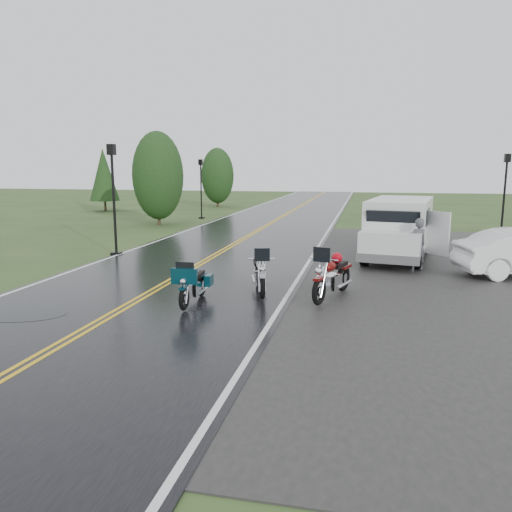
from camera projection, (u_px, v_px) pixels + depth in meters
The scene contains 13 objects.
ground at pixel (135, 303), 13.02m from camera, with size 120.00×120.00×0.00m, color #2D471E.
road at pixel (234, 245), 22.62m from camera, with size 8.00×100.00×0.04m, color black.
motorcycle_red at pixel (319, 280), 12.44m from camera, with size 0.89×2.44×1.44m, color #590B0A, non-canonical shape.
motorcycle_teal at pixel (184, 289), 12.01m from camera, with size 0.73×2.01×1.19m, color #042B35, non-canonical shape.
motorcycle_silver at pixel (262, 277), 13.05m from camera, with size 0.81×2.24×1.32m, color #A3A4AB, non-canonical shape.
van_white at pixel (366, 234), 17.61m from camera, with size 2.23×5.96×2.34m, color silver, non-canonical shape.
person_at_van at pixel (417, 246), 16.68m from camera, with size 0.65×0.43×1.80m, color #47484C.
lamp_post_near_left at pixel (114, 200), 19.72m from camera, with size 0.38×0.38×4.42m, color black, non-canonical shape.
lamp_post_far_left at pixel (201, 189), 33.92m from camera, with size 0.35×0.35×4.05m, color black, non-canonical shape.
lamp_post_far_right at pixel (504, 197), 23.67m from camera, with size 0.36×0.36×4.15m, color black, non-canonical shape.
tree_left_mid at pixel (158, 185), 30.08m from camera, with size 3.07×3.07×4.80m, color #1E3D19, non-canonical shape.
tree_left_far at pixel (218, 182), 44.00m from camera, with size 2.86×2.86×4.41m, color #1E3D19, non-canonical shape.
pine_left_far at pixel (104, 181), 39.48m from camera, with size 2.32×2.32×4.82m, color #1E3D19, non-canonical shape.
Camera 1 is at (5.82, -11.61, 3.50)m, focal length 35.00 mm.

